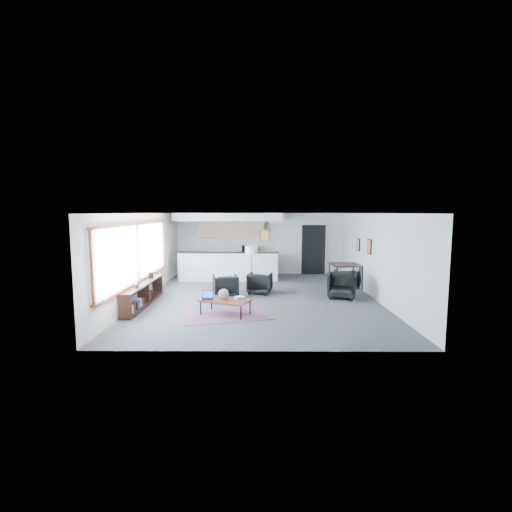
{
  "coord_description": "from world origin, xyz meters",
  "views": [
    {
      "loc": [
        -0.03,
        -11.28,
        2.62
      ],
      "look_at": [
        -0.11,
        0.4,
        1.25
      ],
      "focal_mm": 26.0,
      "sensor_mm": 36.0,
      "label": 1
    }
  ],
  "objects_px": {
    "book_stack": "(240,298)",
    "armchair_left": "(225,285)",
    "armchair_right": "(260,282)",
    "dining_chair_far": "(345,279)",
    "microwave": "(249,248)",
    "laptop": "(208,297)",
    "ceramic_pot": "(224,294)",
    "floor_lamp": "(252,252)",
    "dining_table": "(346,266)",
    "coffee_table": "(225,301)",
    "dining_chair_near": "(342,286)"
  },
  "relations": [
    {
      "from": "ceramic_pot",
      "to": "dining_chair_near",
      "type": "xyz_separation_m",
      "value": [
        3.46,
        1.87,
        -0.18
      ]
    },
    {
      "from": "armchair_right",
      "to": "dining_chair_near",
      "type": "distance_m",
      "value": 2.61
    },
    {
      "from": "armchair_right",
      "to": "microwave",
      "type": "xyz_separation_m",
      "value": [
        -0.46,
        3.55,
        0.75
      ]
    },
    {
      "from": "ceramic_pot",
      "to": "floor_lamp",
      "type": "distance_m",
      "value": 3.29
    },
    {
      "from": "dining_table",
      "to": "dining_chair_near",
      "type": "bearing_deg",
      "value": -106.57
    },
    {
      "from": "armchair_right",
      "to": "dining_chair_far",
      "type": "xyz_separation_m",
      "value": [
        2.99,
        0.96,
        -0.08
      ]
    },
    {
      "from": "ceramic_pot",
      "to": "floor_lamp",
      "type": "bearing_deg",
      "value": 78.1
    },
    {
      "from": "armchair_left",
      "to": "laptop",
      "type": "bearing_deg",
      "value": 70.03
    },
    {
      "from": "armchair_left",
      "to": "floor_lamp",
      "type": "height_order",
      "value": "floor_lamp"
    },
    {
      "from": "armchair_left",
      "to": "microwave",
      "type": "bearing_deg",
      "value": -110.47
    },
    {
      "from": "armchair_right",
      "to": "dining_chair_far",
      "type": "distance_m",
      "value": 3.14
    },
    {
      "from": "laptop",
      "to": "floor_lamp",
      "type": "xyz_separation_m",
      "value": [
        1.08,
        3.12,
        0.84
      ]
    },
    {
      "from": "armchair_left",
      "to": "microwave",
      "type": "xyz_separation_m",
      "value": [
        0.61,
        4.09,
        0.74
      ]
    },
    {
      "from": "book_stack",
      "to": "dining_chair_far",
      "type": "bearing_deg",
      "value": 44.93
    },
    {
      "from": "armchair_right",
      "to": "dining_table",
      "type": "height_order",
      "value": "dining_table"
    },
    {
      "from": "laptop",
      "to": "ceramic_pot",
      "type": "height_order",
      "value": "ceramic_pot"
    },
    {
      "from": "ceramic_pot",
      "to": "armchair_right",
      "type": "xyz_separation_m",
      "value": [
        0.94,
        2.54,
        -0.17
      ]
    },
    {
      "from": "dining_chair_far",
      "to": "microwave",
      "type": "distance_m",
      "value": 4.39
    },
    {
      "from": "ceramic_pot",
      "to": "dining_chair_far",
      "type": "xyz_separation_m",
      "value": [
        3.93,
        3.5,
        -0.24
      ]
    },
    {
      "from": "dining_chair_near",
      "to": "dining_chair_far",
      "type": "xyz_separation_m",
      "value": [
        0.47,
        1.63,
        -0.07
      ]
    },
    {
      "from": "book_stack",
      "to": "dining_chair_near",
      "type": "bearing_deg",
      "value": 31.63
    },
    {
      "from": "coffee_table",
      "to": "armchair_right",
      "type": "height_order",
      "value": "armchair_right"
    },
    {
      "from": "floor_lamp",
      "to": "laptop",
      "type": "bearing_deg",
      "value": -109.0
    },
    {
      "from": "laptop",
      "to": "dining_table",
      "type": "bearing_deg",
      "value": 36.02
    },
    {
      "from": "armchair_right",
      "to": "floor_lamp",
      "type": "xyz_separation_m",
      "value": [
        -0.28,
        0.59,
        0.93
      ]
    },
    {
      "from": "armchair_right",
      "to": "dining_table",
      "type": "distance_m",
      "value": 3.15
    },
    {
      "from": "ceramic_pot",
      "to": "dining_table",
      "type": "bearing_deg",
      "value": 41.15
    },
    {
      "from": "armchair_left",
      "to": "dining_chair_far",
      "type": "height_order",
      "value": "armchair_left"
    },
    {
      "from": "microwave",
      "to": "book_stack",
      "type": "bearing_deg",
      "value": -96.7
    },
    {
      "from": "book_stack",
      "to": "armchair_left",
      "type": "xyz_separation_m",
      "value": [
        -0.55,
        2.01,
        -0.06
      ]
    },
    {
      "from": "coffee_table",
      "to": "floor_lamp",
      "type": "bearing_deg",
      "value": 101.22
    },
    {
      "from": "ceramic_pot",
      "to": "dining_chair_far",
      "type": "distance_m",
      "value": 5.26
    },
    {
      "from": "dining_chair_far",
      "to": "dining_chair_near",
      "type": "bearing_deg",
      "value": 75.67
    },
    {
      "from": "book_stack",
      "to": "dining_chair_near",
      "type": "xyz_separation_m",
      "value": [
        3.05,
        1.88,
        -0.08
      ]
    },
    {
      "from": "dining_chair_far",
      "to": "microwave",
      "type": "xyz_separation_m",
      "value": [
        -3.45,
        2.59,
        0.83
      ]
    },
    {
      "from": "ceramic_pot",
      "to": "laptop",
      "type": "bearing_deg",
      "value": 178.98
    },
    {
      "from": "ceramic_pot",
      "to": "armchair_left",
      "type": "xyz_separation_m",
      "value": [
        -0.13,
        2.0,
        -0.15
      ]
    },
    {
      "from": "armchair_left",
      "to": "dining_table",
      "type": "relative_size",
      "value": 0.7
    },
    {
      "from": "book_stack",
      "to": "microwave",
      "type": "distance_m",
      "value": 6.14
    },
    {
      "from": "armchair_right",
      "to": "microwave",
      "type": "distance_m",
      "value": 3.66
    },
    {
      "from": "floor_lamp",
      "to": "microwave",
      "type": "xyz_separation_m",
      "value": [
        -0.18,
        2.96,
        -0.18
      ]
    },
    {
      "from": "ceramic_pot",
      "to": "microwave",
      "type": "height_order",
      "value": "microwave"
    },
    {
      "from": "book_stack",
      "to": "armchair_left",
      "type": "height_order",
      "value": "armchair_left"
    },
    {
      "from": "armchair_left",
      "to": "dining_chair_far",
      "type": "distance_m",
      "value": 4.33
    },
    {
      "from": "dining_table",
      "to": "dining_chair_far",
      "type": "distance_m",
      "value": 0.48
    },
    {
      "from": "coffee_table",
      "to": "book_stack",
      "type": "bearing_deg",
      "value": 25.85
    },
    {
      "from": "armchair_right",
      "to": "dining_table",
      "type": "relative_size",
      "value": 0.68
    },
    {
      "from": "coffee_table",
      "to": "dining_chair_near",
      "type": "relative_size",
      "value": 1.92
    },
    {
      "from": "laptop",
      "to": "armchair_right",
      "type": "height_order",
      "value": "armchair_right"
    },
    {
      "from": "armchair_right",
      "to": "ceramic_pot",
      "type": "bearing_deg",
      "value": 82.59
    }
  ]
}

